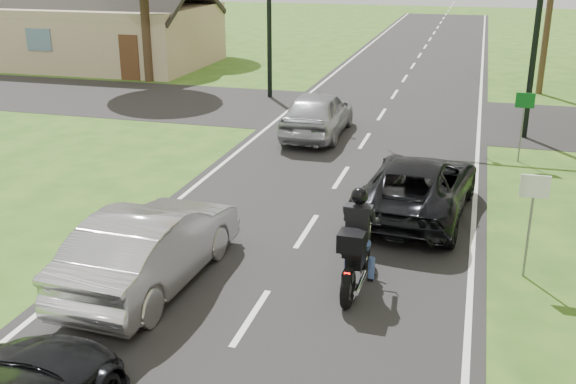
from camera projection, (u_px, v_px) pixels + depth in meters
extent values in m
plane|color=#2A5718|center=(251.00, 318.00, 11.88)|extent=(140.00, 140.00, 0.00)
cube|color=black|center=(354.00, 158.00, 20.93)|extent=(8.00, 100.00, 0.01)
cube|color=black|center=(382.00, 115.00, 26.36)|extent=(60.00, 7.00, 0.01)
torus|color=black|center=(364.00, 252.00, 13.61)|extent=(0.16, 0.71, 0.71)
torus|color=black|center=(348.00, 288.00, 12.15)|extent=(0.19, 0.78, 0.78)
cube|color=black|center=(358.00, 252.00, 12.87)|extent=(0.32, 1.03, 0.32)
sphere|color=black|center=(361.00, 237.00, 13.05)|extent=(0.37, 0.37, 0.37)
cube|color=black|center=(355.00, 250.00, 12.46)|extent=(0.38, 0.60, 0.11)
cube|color=#FF0C07|center=(347.00, 274.00, 11.93)|extent=(0.11, 0.03, 0.05)
cylinder|color=silver|center=(361.00, 283.00, 12.41)|extent=(0.11, 0.86, 0.10)
cylinder|color=black|center=(364.00, 223.00, 13.17)|extent=(0.67, 0.05, 0.04)
cube|color=black|center=(352.00, 241.00, 12.06)|extent=(0.48, 0.44, 0.35)
cube|color=black|center=(358.00, 223.00, 12.50)|extent=(0.44, 0.24, 0.65)
sphere|color=black|center=(360.00, 196.00, 12.39)|extent=(0.32, 0.32, 0.32)
cylinder|color=navy|center=(347.00, 266.00, 13.26)|extent=(0.13, 0.13, 0.49)
cylinder|color=navy|center=(371.00, 269.00, 13.13)|extent=(0.13, 0.13, 0.49)
imported|color=black|center=(418.00, 186.00, 16.27)|extent=(2.84, 5.34, 1.43)
imported|color=#BCBBC1|center=(152.00, 246.00, 12.83)|extent=(1.88, 4.85, 1.57)
imported|color=#A0A1A8|center=(318.00, 113.00, 23.11)|extent=(1.91, 4.69, 1.59)
cylinder|color=black|center=(534.00, 49.00, 22.21)|extent=(0.20, 0.20, 6.00)
cylinder|color=black|center=(269.00, 27.00, 28.47)|extent=(0.20, 0.20, 6.00)
cylinder|color=slate|center=(529.00, 230.00, 13.06)|extent=(0.05, 0.05, 2.00)
cube|color=silver|center=(535.00, 186.00, 12.73)|extent=(0.55, 0.04, 0.45)
cylinder|color=slate|center=(522.00, 130.00, 20.25)|extent=(0.05, 0.05, 2.00)
cube|color=#0C591E|center=(525.00, 100.00, 19.92)|extent=(0.55, 0.04, 0.45)
cylinder|color=#332316|center=(145.00, 17.00, 31.98)|extent=(0.44, 0.44, 6.16)
cube|color=tan|center=(115.00, 36.00, 37.12)|extent=(10.00, 8.00, 3.20)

